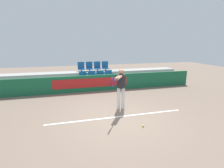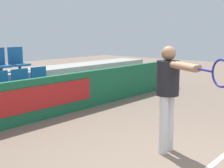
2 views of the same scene
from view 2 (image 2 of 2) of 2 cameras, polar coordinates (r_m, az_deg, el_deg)
The scene contains 7 objects.
barrier_wall at distance 6.43m, azimuth -14.54°, elevation -2.97°, with size 11.12×0.14×0.88m.
bleacher_tier_front at distance 6.93m, azimuth -17.00°, elevation -4.13°, with size 10.72×0.92×0.43m.
stadium_chair_1 at distance 6.81m, azimuth -19.51°, elevation -0.58°, with size 0.40×0.38×0.57m.
stadium_chair_2 at distance 7.07m, azimuth -16.01°, elevation -0.04°, with size 0.40×0.38×0.57m.
stadium_chair_3 at distance 7.36m, azimuth -12.78°, elevation 0.45°, with size 0.40×0.38×0.57m.
stadium_chair_7 at distance 8.05m, azimuth -16.86°, elevation 4.12°, with size 0.40×0.38×0.57m.
tennis_player at distance 4.59m, azimuth 10.54°, elevation -0.70°, with size 0.87×1.32×1.60m.
Camera 2 is at (-3.63, -1.45, 1.79)m, focal length 50.00 mm.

